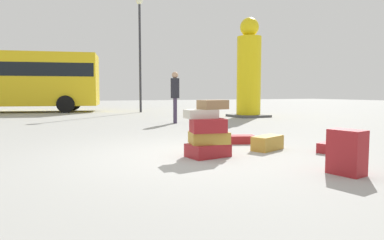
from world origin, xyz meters
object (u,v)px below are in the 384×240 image
Objects in this scene: suitcase_tan_right_side at (268,143)px; suitcase_maroon_upright_blue at (331,147)px; suitcase_maroon_foreground_far at (347,152)px; lamp_post at (140,38)px; suitcase_maroon_foreground_near at (238,139)px; parked_bus at (13,78)px; person_bearded_onlooker at (175,93)px; yellow_dummy_statue at (249,73)px; suitcase_tower at (208,133)px.

suitcase_maroon_upright_blue is (0.89, -0.64, -0.04)m from suitcase_tan_right_side.
suitcase_maroon_foreground_far is 14.98m from lamp_post.
suitcase_maroon_upright_blue is (0.96, -1.55, 0.00)m from suitcase_maroon_foreground_near.
suitcase_maroon_upright_blue is 0.06× the size of parked_bus.
suitcase_maroon_foreground_near is 0.11× the size of lamp_post.
yellow_dummy_statue is (3.96, 1.57, 0.83)m from person_bearded_onlooker.
suitcase_tan_right_side is at bearing 72.18° from suitcase_maroon_foreground_far.
person_bearded_onlooker is at bearing 103.01° from suitcase_maroon_foreground_near.
suitcase_maroon_foreground_near is 0.38× the size of person_bearded_onlooker.
yellow_dummy_statue is at bearing 44.73° from suitcase_maroon_upright_blue.
suitcase_maroon_upright_blue is 1.70m from suitcase_maroon_foreground_far.
suitcase_tan_right_side is 0.91m from suitcase_maroon_foreground_near.
lamp_post is at bearing -12.60° from parked_bus.
lamp_post is (0.55, 6.76, 2.88)m from person_bearded_onlooker.
yellow_dummy_statue is (5.60, 7.50, 1.48)m from suitcase_tower.
suitcase_maroon_upright_blue is 6.52m from person_bearded_onlooker.
parked_bus is at bearing 140.15° from yellow_dummy_statue.
suitcase_tan_right_side is 1.28× the size of suitcase_maroon_upright_blue.
suitcase_maroon_foreground_near is (1.21, 1.05, -0.32)m from suitcase_tower.
yellow_dummy_statue reaches higher than person_bearded_onlooker.
suitcase_maroon_foreground_far is at bearing 13.06° from person_bearded_onlooker.
person_bearded_onlooker is 0.29× the size of lamp_post.
lamp_post is at bearing 123.30° from yellow_dummy_statue.
suitcase_tan_right_side is 0.07× the size of parked_bus.
yellow_dummy_statue is at bearing 53.24° from suitcase_tower.
suitcase_tower is 1.40× the size of suitcase_maroon_foreground_near.
person_bearded_onlooker reaches higher than suitcase_tan_right_side.
suitcase_tower is 16.12m from parked_bus.
person_bearded_onlooker is at bearing 73.74° from suitcase_maroon_foreground_far.
lamp_post is at bearing 80.22° from suitcase_tower.
yellow_dummy_statue is at bearing -56.70° from lamp_post.
suitcase_maroon_foreground_far reaches higher than suitcase_maroon_foreground_near.
yellow_dummy_statue is (4.32, 7.35, 1.75)m from suitcase_tan_right_side.
lamp_post is (0.02, 13.19, 3.84)m from suitcase_maroon_upright_blue.
suitcase_maroon_foreground_near is at bearing 40.95° from suitcase_tower.
lamp_post is (-3.41, 5.20, 2.04)m from yellow_dummy_statue.
suitcase_maroon_foreground_far is (-0.12, -2.85, 0.21)m from suitcase_maroon_foreground_near.
suitcase_maroon_foreground_near is 15.51m from parked_bus.
parked_bus is at bearing 127.87° from suitcase_maroon_foreground_near.
lamp_post is (0.97, 11.64, 3.84)m from suitcase_maroon_foreground_near.
parked_bus is 7.16m from lamp_post.
lamp_post reaches higher than suitcase_tan_right_side.
suitcase_tower is at bearing -99.78° from lamp_post.
parked_bus is (-6.21, 16.04, 1.75)m from suitcase_maroon_upright_blue.
suitcase_maroon_upright_blue is 8.88m from yellow_dummy_statue.
parked_bus reaches higher than person_bearded_onlooker.
parked_bus is (-5.13, 17.34, 1.54)m from suitcase_maroon_foreground_far.
suitcase_tan_right_side is at bearing -120.41° from yellow_dummy_statue.
lamp_post is at bearing 67.87° from suitcase_maroon_upright_blue.
lamp_post is at bearing 73.42° from suitcase_maroon_foreground_far.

